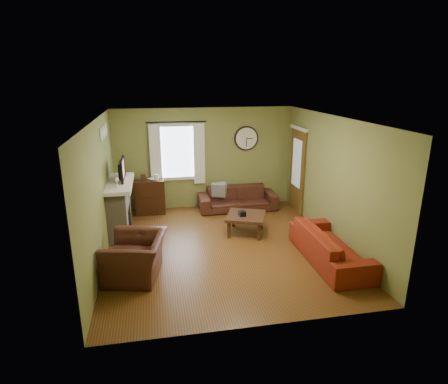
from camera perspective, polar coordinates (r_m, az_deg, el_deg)
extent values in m
cube|color=brown|center=(7.75, -0.18, -8.35)|extent=(4.60, 5.20, 0.00)
cube|color=white|center=(7.03, -0.20, 11.14)|extent=(4.60, 5.20, 0.00)
cube|color=olive|center=(7.24, -18.38, -0.07)|extent=(0.00, 5.20, 2.60)
cube|color=olive|center=(8.01, 16.21, 1.74)|extent=(0.00, 5.20, 2.60)
cube|color=olive|center=(9.78, -2.99, 5.12)|extent=(4.60, 0.00, 2.60)
cube|color=olive|center=(4.91, 5.42, -7.48)|extent=(4.60, 0.00, 2.60)
cube|color=gray|center=(8.54, -15.66, -2.56)|extent=(0.40, 1.40, 1.10)
cube|color=black|center=(8.60, -14.26, -4.06)|extent=(0.04, 0.60, 0.55)
cube|color=white|center=(8.36, -15.77, 1.27)|extent=(0.58, 1.60, 0.08)
imported|color=black|center=(8.45, -15.68, 2.94)|extent=(0.08, 0.60, 0.35)
cube|color=#994C3F|center=(8.43, -15.17, 3.34)|extent=(0.02, 0.62, 0.36)
cylinder|color=white|center=(7.82, -18.18, 8.33)|extent=(0.28, 0.28, 0.03)
cylinder|color=white|center=(8.16, -17.89, 8.69)|extent=(0.28, 0.28, 0.03)
cylinder|color=white|center=(8.50, -17.63, 9.03)|extent=(0.28, 0.28, 0.03)
cylinder|color=black|center=(9.43, -7.27, 10.54)|extent=(0.03, 0.03, 1.50)
cube|color=white|center=(9.54, -10.39, 5.49)|extent=(0.28, 0.04, 1.55)
cube|color=white|center=(9.61, -3.79, 5.81)|extent=(0.28, 0.04, 1.55)
cube|color=brown|center=(9.69, 11.10, 3.20)|extent=(0.05, 0.90, 2.10)
imported|color=#402417|center=(9.47, -11.18, 2.31)|extent=(0.30, 0.30, 0.02)
imported|color=#401F16|center=(9.78, 2.10, -0.96)|extent=(2.02, 0.79, 0.59)
cube|color=gray|center=(9.60, -0.85, 0.29)|extent=(0.37, 0.22, 0.36)
cube|color=gray|center=(9.67, -0.70, 0.42)|extent=(0.38, 0.19, 0.36)
imported|color=maroon|center=(7.35, 15.84, -7.86)|extent=(0.83, 2.12, 0.62)
imported|color=#401F16|center=(6.73, -13.32, -9.59)|extent=(1.17, 1.28, 0.72)
cube|color=black|center=(8.19, 2.78, -3.86)|extent=(0.15, 0.15, 0.11)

